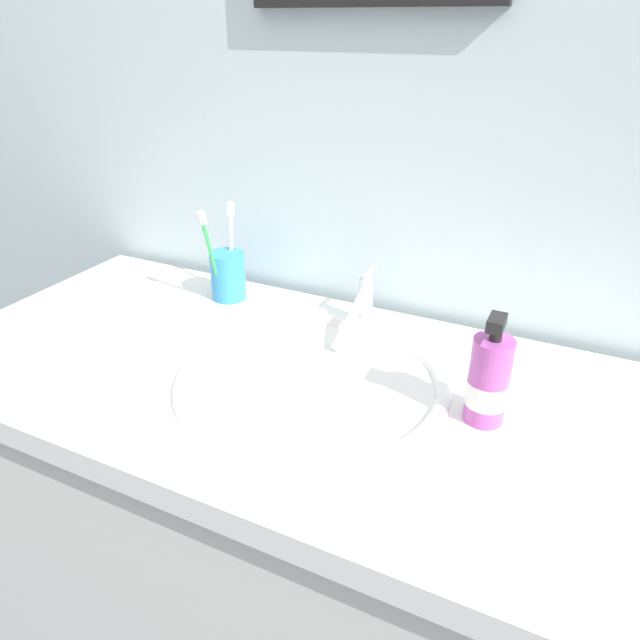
% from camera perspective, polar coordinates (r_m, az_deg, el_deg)
% --- Properties ---
extents(tiled_wall_back, '(2.39, 0.04, 2.40)m').
position_cam_1_polar(tiled_wall_back, '(1.03, 5.49, 20.75)').
color(tiled_wall_back, silver).
rests_on(tiled_wall_back, ground).
extents(vanity_counter, '(1.19, 0.55, 0.84)m').
position_cam_1_polar(vanity_counter, '(1.17, -2.35, -22.94)').
color(vanity_counter, silver).
rests_on(vanity_counter, ground).
extents(sink_basin, '(0.41, 0.41, 0.12)m').
position_cam_1_polar(sink_basin, '(0.89, -0.85, -8.43)').
color(sink_basin, white).
rests_on(sink_basin, vanity_counter).
extents(faucet, '(0.02, 0.17, 0.10)m').
position_cam_1_polar(faucet, '(0.99, 3.92, 1.28)').
color(faucet, silver).
rests_on(faucet, sink_basin).
extents(toothbrush_cup, '(0.07, 0.07, 0.09)m').
position_cam_1_polar(toothbrush_cup, '(1.12, -9.05, 4.33)').
color(toothbrush_cup, '#338CCC').
rests_on(toothbrush_cup, vanity_counter).
extents(toothbrush_green, '(0.02, 0.04, 0.18)m').
position_cam_1_polar(toothbrush_green, '(1.07, -10.73, 6.68)').
color(toothbrush_green, green).
rests_on(toothbrush_green, toothbrush_cup).
extents(toothbrush_white, '(0.01, 0.03, 0.18)m').
position_cam_1_polar(toothbrush_white, '(1.11, -8.76, 7.54)').
color(toothbrush_white, white).
rests_on(toothbrush_white, toothbrush_cup).
extents(soap_dispenser, '(0.06, 0.06, 0.16)m').
position_cam_1_polar(soap_dispenser, '(0.79, 16.25, -5.84)').
color(soap_dispenser, '#B24CA5').
rests_on(soap_dispenser, vanity_counter).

